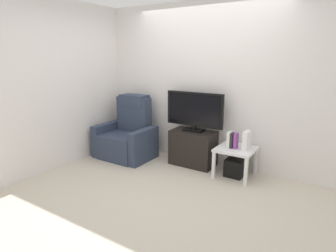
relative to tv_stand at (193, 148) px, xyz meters
name	(u,v)px	position (x,y,z in m)	size (l,w,h in m)	color
ground_plane	(169,185)	(0.09, -0.87, -0.29)	(6.40, 6.40, 0.00)	beige
wall_back	(207,85)	(0.09, 0.26, 1.01)	(6.40, 0.06, 2.60)	silver
wall_side	(72,84)	(-1.79, -0.87, 1.01)	(0.06, 4.48, 2.60)	silver
tv_stand	(193,148)	(0.00, 0.00, 0.00)	(0.71, 0.40, 0.57)	black
television	(194,111)	(0.00, 0.02, 0.62)	(0.97, 0.20, 0.63)	black
recliner_armchair	(127,136)	(-1.18, -0.26, 0.08)	(0.98, 0.78, 1.08)	#2D384C
side_table	(236,152)	(0.74, -0.07, 0.08)	(0.54, 0.54, 0.44)	white
subwoofer_box	(235,168)	(0.74, -0.07, -0.16)	(0.26, 0.26, 0.26)	black
book_leftmost	(229,140)	(0.64, -0.09, 0.27)	(0.05, 0.12, 0.24)	white
book_middle	(232,140)	(0.69, -0.09, 0.26)	(0.04, 0.11, 0.22)	#262626
book_rightmost	(236,141)	(0.74, -0.09, 0.27)	(0.04, 0.10, 0.23)	purple
game_console	(247,140)	(0.89, -0.06, 0.29)	(0.07, 0.20, 0.27)	white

